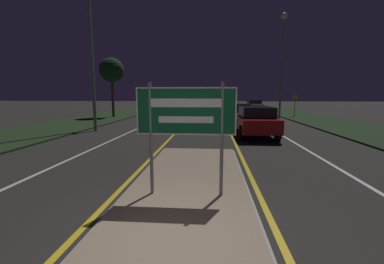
{
  "coord_description": "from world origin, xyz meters",
  "views": [
    {
      "loc": [
        0.52,
        -3.33,
        2.13
      ],
      "look_at": [
        0.0,
        3.2,
        1.18
      ],
      "focal_mm": 24.0,
      "sensor_mm": 36.0,
      "label": 1
    }
  ],
  "objects": [
    {
      "name": "edge_line_white_right",
      "position": [
        7.2,
        25.0,
        0.0
      ],
      "size": [
        0.1,
        70.0,
        0.01
      ],
      "color": "silver",
      "rests_on": "ground_plane"
    },
    {
      "name": "highway_sign",
      "position": [
        0.0,
        1.7,
        1.7
      ],
      "size": [
        1.98,
        0.07,
        2.28
      ],
      "color": "gray",
      "rests_on": "median_island"
    },
    {
      "name": "roadside_palm_left",
      "position": [
        -8.71,
        19.95,
        4.3
      ],
      "size": [
        2.22,
        2.22,
        5.38
      ],
      "color": "#4C3823",
      "rests_on": "verge_left"
    },
    {
      "name": "edge_line_white_left",
      "position": [
        -7.2,
        25.0,
        0.0
      ],
      "size": [
        0.1,
        70.0,
        0.01
      ],
      "color": "silver",
      "rests_on": "ground_plane"
    },
    {
      "name": "warning_sign",
      "position": [
        8.33,
        21.85,
        1.34
      ],
      "size": [
        0.6,
        0.06,
        2.08
      ],
      "color": "gray",
      "rests_on": "verge_right"
    },
    {
      "name": "car_receding_2",
      "position": [
        5.83,
        30.43,
        0.76
      ],
      "size": [
        1.97,
        4.34,
        1.45
      ],
      "color": "#B7B7BC",
      "rests_on": "ground_plane"
    },
    {
      "name": "centre_line_yellow_right",
      "position": [
        1.54,
        25.0,
        0.0
      ],
      "size": [
        0.12,
        70.0,
        0.01
      ],
      "color": "gold",
      "rests_on": "ground_plane"
    },
    {
      "name": "car_receding_0",
      "position": [
        2.75,
        10.2,
        0.81
      ],
      "size": [
        1.9,
        4.65,
        1.52
      ],
      "color": "maroon",
      "rests_on": "ground_plane"
    },
    {
      "name": "verge_left",
      "position": [
        -9.5,
        20.0,
        0.04
      ],
      "size": [
        5.0,
        100.0,
        0.08
      ],
      "color": "#1E3319",
      "rests_on": "ground_plane"
    },
    {
      "name": "lane_line_white_right",
      "position": [
        4.2,
        25.0,
        0.0
      ],
      "size": [
        0.12,
        70.0,
        0.01
      ],
      "color": "silver",
      "rests_on": "ground_plane"
    },
    {
      "name": "lane_line_white_left",
      "position": [
        -4.2,
        25.0,
        0.0
      ],
      "size": [
        0.12,
        70.0,
        0.01
      ],
      "color": "silver",
      "rests_on": "ground_plane"
    },
    {
      "name": "median_island",
      "position": [
        0.0,
        1.7,
        0.04
      ],
      "size": [
        2.7,
        9.13,
        0.1
      ],
      "color": "#999993",
      "rests_on": "ground_plane"
    },
    {
      "name": "ground_plane",
      "position": [
        0.0,
        0.0,
        0.0
      ],
      "size": [
        160.0,
        160.0,
        0.0
      ],
      "primitive_type": "plane",
      "color": "#282623"
    },
    {
      "name": "car_approaching_0",
      "position": [
        -2.57,
        14.37,
        0.75
      ],
      "size": [
        1.86,
        4.39,
        1.43
      ],
      "color": "#4C514C",
      "rests_on": "ground_plane"
    },
    {
      "name": "streetlight_right_near",
      "position": [
        6.7,
        20.94,
        6.04
      ],
      "size": [
        0.54,
        0.54,
        9.24
      ],
      "color": "gray",
      "rests_on": "ground_plane"
    },
    {
      "name": "centre_line_yellow_left",
      "position": [
        -1.54,
        25.0,
        0.0
      ],
      "size": [
        0.12,
        70.0,
        0.01
      ],
      "color": "gold",
      "rests_on": "ground_plane"
    },
    {
      "name": "verge_right",
      "position": [
        9.5,
        20.0,
        0.04
      ],
      "size": [
        5.0,
        100.0,
        0.08
      ],
      "color": "#1E3319",
      "rests_on": "ground_plane"
    },
    {
      "name": "car_receding_1",
      "position": [
        2.82,
        18.85,
        0.72
      ],
      "size": [
        1.96,
        4.16,
        1.35
      ],
      "color": "black",
      "rests_on": "ground_plane"
    },
    {
      "name": "streetlight_left_near",
      "position": [
        -6.39,
        11.25,
        6.78
      ],
      "size": [
        0.48,
        0.48,
        11.24
      ],
      "color": "gray",
      "rests_on": "ground_plane"
    }
  ]
}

